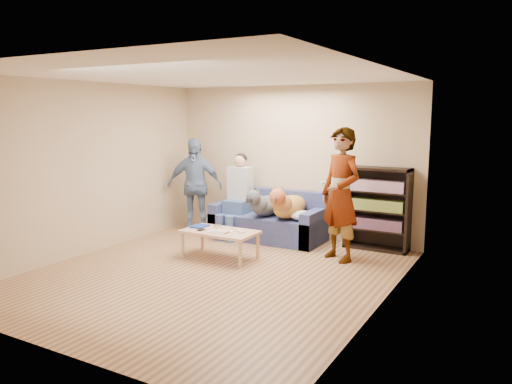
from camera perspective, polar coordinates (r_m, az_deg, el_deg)
The scene contains 27 objects.
ground at distance 6.77m, azimuth -5.06°, elevation -9.37°, with size 5.00×5.00×0.00m, color brown.
ceiling at distance 6.44m, azimuth -5.39°, elevation 13.16°, with size 5.00×5.00×0.00m, color white.
wall_back at distance 8.64m, azimuth 4.24°, elevation 3.47°, with size 4.50×4.50×0.00m, color tan.
wall_front at distance 4.67m, azimuth -22.90°, elevation -1.93°, with size 4.50×4.50×0.00m, color tan.
wall_left at distance 7.97m, azimuth -18.68°, elevation 2.55°, with size 5.00×5.00×0.00m, color tan.
wall_right at distance 5.53m, azimuth 14.36°, elevation 0.11°, with size 5.00×5.00×0.00m, color tan.
blanket at distance 8.03m, azimuth 5.37°, elevation -2.71°, with size 0.44×0.37×0.15m, color #B7B7BC.
person_standing_right at distance 7.28m, azimuth 9.66°, elevation -0.31°, with size 0.71×0.46×1.93m, color gray.
person_standing_left at distance 9.01m, azimuth -7.05°, elevation 0.75°, with size 0.99×0.41×1.70m, color #697AA8.
held_controller at distance 7.14m, azimuth 7.64°, elevation 1.02°, with size 0.04×0.13×0.03m, color white.
notebook_blue at distance 7.63m, azimuth -6.46°, elevation -3.90°, with size 0.20×0.26×0.03m, color navy.
papers at distance 7.26m, azimuth -4.26°, elevation -4.57°, with size 0.26×0.20×0.01m, color beige.
magazine at distance 7.26m, azimuth -3.98°, elevation -4.46°, with size 0.22×0.17×0.01m, color #B3AC8F.
camera_silver at distance 7.53m, azimuth -4.41°, elevation -3.95°, with size 0.11×0.06×0.05m, color silver.
controller_a at distance 7.31m, azimuth -1.88°, elevation -4.41°, with size 0.04×0.13×0.03m, color silver.
controller_b at distance 7.20m, azimuth -1.67°, elevation -4.61°, with size 0.09×0.06×0.03m, color white.
headphone_cup_a at distance 7.25m, azimuth -2.92°, elevation -4.56°, with size 0.07×0.07×0.02m, color white.
headphone_cup_b at distance 7.32m, azimuth -2.58°, elevation -4.44°, with size 0.07×0.07×0.02m, color silver.
pen_orange at distance 7.26m, azimuth -4.98°, elevation -4.62°, with size 0.01×0.01×0.14m, color orange.
pen_black at distance 7.46m, azimuth -2.62°, elevation -4.23°, with size 0.01×0.01×0.14m, color black.
wallet at distance 7.42m, azimuth -6.28°, elevation -4.32°, with size 0.07×0.12×0.01m, color black.
sofa at distance 8.55m, azimuth 1.49°, elevation -3.49°, with size 1.90×0.85×0.82m.
person_seated at distance 8.62m, azimuth -2.16°, elevation -0.06°, with size 0.40×0.73×1.47m.
dog_gray at distance 8.33m, azimuth 1.05°, elevation -1.41°, with size 0.39×1.24×0.56m.
dog_tan at distance 8.14m, azimuth 3.64°, elevation -1.52°, with size 0.43×1.17×0.62m.
coffee_table at distance 7.39m, azimuth -4.15°, elevation -4.77°, with size 1.10×0.60×0.42m.
bookshelf at distance 8.03m, azimuth 13.72°, elevation -1.66°, with size 1.00×0.34×1.30m.
Camera 1 is at (3.65, -5.29, 2.13)m, focal length 35.00 mm.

